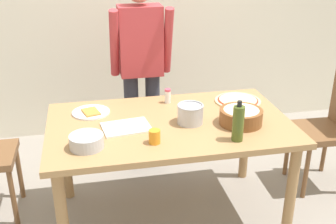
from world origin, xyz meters
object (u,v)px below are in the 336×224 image
at_px(plate_with_slice, 91,112).
at_px(popcorn_bowl, 241,115).
at_px(chair_wooden_right, 330,123).
at_px(steel_pot, 190,114).
at_px(dining_table, 170,134).
at_px(person_cook, 141,64).
at_px(cup_orange, 155,137).
at_px(mixing_bowl_steel, 87,141).
at_px(cutting_board_white, 126,127).
at_px(pizza_raw_on_board, 238,101).
at_px(olive_oil_bottle, 238,123).
at_px(salt_shaker, 168,96).

height_order(plate_with_slice, popcorn_bowl, popcorn_bowl).
height_order(chair_wooden_right, popcorn_bowl, chair_wooden_right).
height_order(popcorn_bowl, steel_pot, steel_pot).
height_order(dining_table, person_cook, person_cook).
relative_size(plate_with_slice, popcorn_bowl, 0.93).
distance_m(plate_with_slice, cup_orange, 0.63).
distance_m(popcorn_bowl, steel_pot, 0.33).
bearing_deg(popcorn_bowl, cup_orange, -165.72).
xyz_separation_m(dining_table, mixing_bowl_steel, (-0.55, -0.25, 0.13)).
xyz_separation_m(cup_orange, cutting_board_white, (-0.14, 0.24, -0.04)).
distance_m(person_cook, popcorn_bowl, 1.03).
distance_m(person_cook, pizza_raw_on_board, 0.84).
height_order(person_cook, plate_with_slice, person_cook).
relative_size(dining_table, plate_with_slice, 6.15).
height_order(person_cook, cup_orange, person_cook).
bearing_deg(steel_pot, mixing_bowl_steel, -163.04).
bearing_deg(cutting_board_white, dining_table, 6.85).
bearing_deg(mixing_bowl_steel, olive_oil_bottle, -5.64).
height_order(olive_oil_bottle, steel_pot, olive_oil_bottle).
bearing_deg(mixing_bowl_steel, chair_wooden_right, 12.78).
bearing_deg(cutting_board_white, person_cook, 74.73).
distance_m(dining_table, plate_with_slice, 0.57).
xyz_separation_m(popcorn_bowl, cup_orange, (-0.60, -0.15, -0.02)).
relative_size(mixing_bowl_steel, olive_oil_bottle, 0.78).
height_order(dining_table, cutting_board_white, cutting_board_white).
relative_size(person_cook, olive_oil_bottle, 6.33).
height_order(pizza_raw_on_board, salt_shaker, salt_shaker).
bearing_deg(steel_pot, dining_table, 161.87).
xyz_separation_m(dining_table, person_cook, (-0.08, 0.76, 0.27)).
height_order(person_cook, popcorn_bowl, person_cook).
bearing_deg(popcorn_bowl, person_cook, 120.93).
xyz_separation_m(mixing_bowl_steel, salt_shaker, (0.60, 0.58, 0.01)).
relative_size(popcorn_bowl, cutting_board_white, 0.93).
distance_m(chair_wooden_right, salt_shaker, 1.30).
height_order(cup_orange, cutting_board_white, cup_orange).
bearing_deg(olive_oil_bottle, mixing_bowl_steel, 174.36).
bearing_deg(dining_table, mixing_bowl_steel, -155.52).
xyz_separation_m(person_cook, pizza_raw_on_board, (0.64, -0.51, -0.17)).
bearing_deg(chair_wooden_right, salt_shaker, 173.01).
xyz_separation_m(plate_with_slice, olive_oil_bottle, (0.85, -0.58, 0.11)).
bearing_deg(steel_pot, plate_with_slice, 155.41).
bearing_deg(popcorn_bowl, cutting_board_white, 173.41).
xyz_separation_m(popcorn_bowl, salt_shaker, (-0.39, 0.45, -0.01)).
xyz_separation_m(chair_wooden_right, steel_pot, (-1.19, -0.22, 0.29)).
xyz_separation_m(plate_with_slice, steel_pot, (0.63, -0.29, 0.06)).
distance_m(chair_wooden_right, cup_orange, 1.56).
height_order(person_cook, mixing_bowl_steel, person_cook).
bearing_deg(dining_table, pizza_raw_on_board, 23.15).
xyz_separation_m(dining_table, chair_wooden_right, (1.32, 0.18, -0.13)).
xyz_separation_m(person_cook, popcorn_bowl, (0.53, -0.88, -0.12)).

